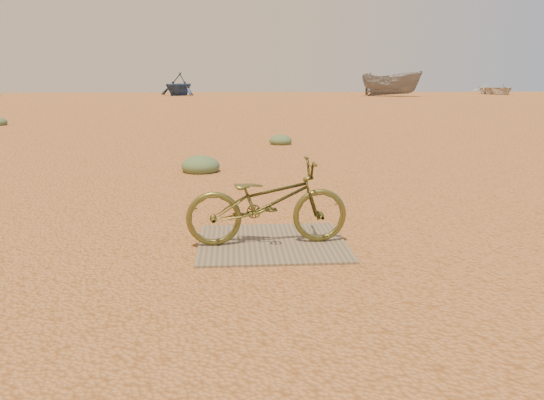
{
  "coord_description": "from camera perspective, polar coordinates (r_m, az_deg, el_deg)",
  "views": [
    {
      "loc": [
        0.19,
        -5.46,
        1.62
      ],
      "look_at": [
        0.57,
        -0.39,
        0.45
      ],
      "focal_mm": 35.0,
      "sensor_mm": 36.0,
      "label": 1
    }
  ],
  "objects": [
    {
      "name": "boat_mid_right",
      "position": [
        51.51,
        12.67,
        12.11
      ],
      "size": [
        5.97,
        5.49,
        2.29
      ],
      "primitive_type": "imported",
      "rotation": [
        0.0,
        0.0,
        0.88
      ],
      "color": "slate",
      "rests_on": "ground"
    },
    {
      "name": "plywood_board",
      "position": [
        5.34,
        0.0,
        -4.62
      ],
      "size": [
        1.47,
        1.32,
        0.02
      ],
      "primitive_type": "cube",
      "color": "#75664F",
      "rests_on": "ground"
    },
    {
      "name": "kale_a",
      "position": [
        9.54,
        -7.67,
        3.04
      ],
      "size": [
        0.68,
        0.68,
        0.37
      ],
      "primitive_type": "ellipsoid",
      "color": "#5B734C",
      "rests_on": "ground"
    },
    {
      "name": "bicycle",
      "position": [
        5.19,
        -0.52,
        -0.23
      ],
      "size": [
        1.62,
        0.64,
        0.84
      ],
      "primitive_type": "imported",
      "rotation": [
        0.0,
        0.0,
        1.63
      ],
      "color": "brown",
      "rests_on": "plywood_board"
    },
    {
      "name": "boat_far_left",
      "position": [
        53.34,
        -10.01,
        12.19
      ],
      "size": [
        5.21,
        5.43,
        2.21
      ],
      "primitive_type": "imported",
      "rotation": [
        0.0,
        0.0,
        -0.51
      ],
      "color": "navy",
      "rests_on": "ground"
    },
    {
      "name": "ground",
      "position": [
        5.7,
        -6.02,
        -3.66
      ],
      "size": [
        120.0,
        120.0,
        0.0
      ],
      "primitive_type": "plane",
      "color": "#C47F49",
      "rests_on": "ground"
    },
    {
      "name": "boat_far_right",
      "position": [
        61.45,
        22.98,
        10.95
      ],
      "size": [
        4.07,
        5.57,
        1.12
      ],
      "primitive_type": "imported",
      "rotation": [
        0.0,
        0.0,
        -0.04
      ],
      "color": "beige",
      "rests_on": "ground"
    },
    {
      "name": "kale_b",
      "position": [
        13.47,
        0.93,
        6.02
      ],
      "size": [
        0.57,
        0.57,
        0.31
      ],
      "primitive_type": "ellipsoid",
      "color": "#5B734C",
      "rests_on": "ground"
    }
  ]
}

